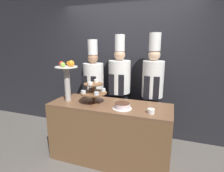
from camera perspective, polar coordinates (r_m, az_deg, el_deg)
The scene contains 10 objects.
ground_plane at distance 2.76m, azimuth -3.23°, elevation -26.13°, with size 14.00×14.00×0.00m, color #5B5651.
wall_back at distance 3.38m, azimuth 4.97°, elevation 7.37°, with size 10.00×0.06×2.80m.
buffet_counter at distance 2.75m, azimuth -0.71°, elevation -14.82°, with size 1.78×0.64×0.90m.
tiered_stand at distance 2.58m, azimuth -6.05°, elevation -1.57°, with size 0.39×0.39×0.34m.
fruit_pedestal at distance 2.72m, azimuth -14.48°, elevation 3.37°, with size 0.34×0.34×0.62m.
cake_round at distance 2.39m, azimuth 3.33°, elevation -6.50°, with size 0.26×0.26×0.08m.
cup_white at distance 2.28m, azimuth 12.63°, elevation -8.00°, with size 0.09×0.09×0.06m.
chef_left at distance 3.28m, azimuth -6.04°, elevation -0.03°, with size 0.37×0.37×1.84m.
chef_center_left at distance 3.10m, azimuth 2.41°, elevation -0.06°, with size 0.38×0.38×1.92m.
chef_center_right at distance 2.98m, azimuth 13.06°, elevation -0.39°, with size 0.35×0.35×1.93m.
Camera 1 is at (0.83, -1.96, 1.75)m, focal length 28.00 mm.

